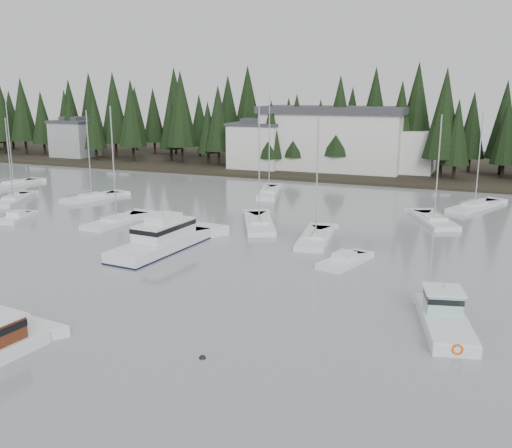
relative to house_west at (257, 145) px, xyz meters
The scene contains 19 objects.
far_shore_land 25.88m from the house_west, 45.00° to the left, with size 240.00×54.00×1.00m, color black.
conifer_treeline 19.87m from the house_west, 21.25° to the left, with size 200.00×22.00×20.00m, color black, non-canonical shape.
house_west is the anchor object (origin of this frame).
house_far_west 42.05m from the house_west, behind, with size 8.48×7.42×8.25m.
harbor_inn 15.45m from the house_west, 12.52° to the left, with size 29.50×11.50×10.90m.
cabin_cruiser_center 52.88m from the house_west, 77.33° to the right, with size 4.64×11.93×5.01m.
lobster_boat_teal 70.58m from the house_west, 58.43° to the right, with size 4.27×7.80×4.12m.
sailboat_2 43.43m from the house_west, 115.36° to the right, with size 5.98×9.25×11.32m.
sailboat_3 45.63m from the house_west, 42.37° to the right, with size 6.16×8.97×12.27m.
sailboat_4 40.81m from the house_west, 133.67° to the right, with size 2.83×8.32×14.62m.
sailboat_5 43.06m from the house_west, 28.99° to the right, with size 6.51×10.31×12.09m.
sailboat_6 44.47m from the house_west, 88.19° to the right, with size 3.46×8.77×13.14m.
sailboat_7 49.30m from the house_west, 61.21° to the right, with size 3.98×9.08×12.37m.
sailboat_9 35.61m from the house_west, 106.41° to the right, with size 4.91×8.77×12.21m.
sailboat_10 42.75m from the house_west, 67.55° to the right, with size 6.91×10.33×13.31m.
sailboat_11 24.21m from the house_west, 63.79° to the right, with size 5.13×10.65×14.54m.
runabout_0 48.39m from the house_west, 101.91° to the right, with size 3.54×5.55×1.42m.
runabout_1 57.03m from the house_west, 60.46° to the right, with size 3.72×5.94×1.42m.
mooring_buoy_dark 73.79m from the house_west, 70.18° to the right, with size 0.38×0.38×0.38m, color black.
Camera 1 is at (20.51, -15.63, 14.35)m, focal length 40.00 mm.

